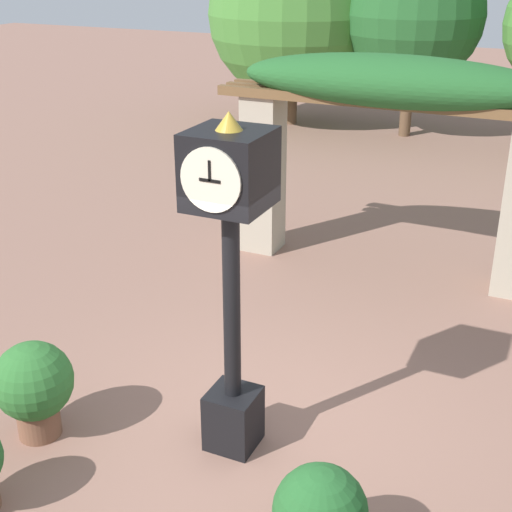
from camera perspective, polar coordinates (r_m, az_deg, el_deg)
The scene contains 5 objects.
ground_plane at distance 7.02m, azimuth 0.05°, elevation -14.15°, with size 60.00×60.00×0.00m, color #8E6656.
pedestal_clock at distance 5.94m, azimuth -2.02°, elevation -0.01°, with size 0.62×0.67×3.13m.
pergola at distance 9.79m, azimuth 10.68°, elevation 11.13°, with size 4.82×1.13×3.02m.
potted_plant_near_right at distance 7.03m, azimuth -17.35°, elevation -9.84°, with size 0.75×0.75×0.97m.
tree_line at distance 17.70m, azimuth 17.10°, elevation 17.94°, with size 13.50×4.84×5.03m.
Camera 1 is at (2.31, -5.05, 4.29)m, focal length 50.00 mm.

